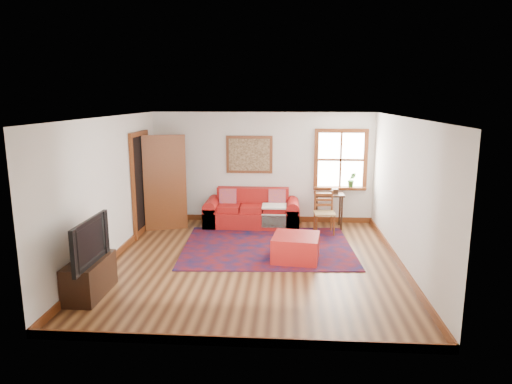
# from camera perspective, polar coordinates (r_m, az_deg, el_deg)

# --- Properties ---
(ground) EXTENTS (5.50, 5.50, 0.00)m
(ground) POSITION_cam_1_polar(r_m,az_deg,el_deg) (8.03, -0.30, -8.79)
(ground) COLOR #432312
(ground) RESTS_ON ground
(room_envelope) EXTENTS (5.04, 5.54, 2.52)m
(room_envelope) POSITION_cam_1_polar(r_m,az_deg,el_deg) (7.62, -0.30, 2.95)
(room_envelope) COLOR silver
(room_envelope) RESTS_ON ground
(window) EXTENTS (1.18, 0.20, 1.38)m
(window) POSITION_cam_1_polar(r_m,az_deg,el_deg) (10.38, 10.69, 3.21)
(window) COLOR white
(window) RESTS_ON ground
(doorway) EXTENTS (0.89, 1.08, 2.14)m
(doorway) POSITION_cam_1_polar(r_m,az_deg,el_deg) (9.84, -12.43, 1.24)
(doorway) COLOR black
(doorway) RESTS_ON ground
(framed_artwork) EXTENTS (1.05, 0.07, 0.85)m
(framed_artwork) POSITION_cam_1_polar(r_m,az_deg,el_deg) (10.33, -0.85, 4.70)
(framed_artwork) COLOR brown
(framed_artwork) RESTS_ON ground
(persian_rug) EXTENTS (3.33, 2.73, 0.02)m
(persian_rug) POSITION_cam_1_polar(r_m,az_deg,el_deg) (8.81, 1.45, -6.84)
(persian_rug) COLOR #5E0D0F
(persian_rug) RESTS_ON ground
(red_leather_sofa) EXTENTS (2.09, 0.86, 0.82)m
(red_leather_sofa) POSITION_cam_1_polar(r_m,az_deg,el_deg) (10.19, -0.47, -2.72)
(red_leather_sofa) COLOR #A71715
(red_leather_sofa) RESTS_ON ground
(red_ottoman) EXTENTS (0.88, 0.88, 0.45)m
(red_ottoman) POSITION_cam_1_polar(r_m,az_deg,el_deg) (8.10, 5.01, -6.96)
(red_ottoman) COLOR #A71715
(red_ottoman) RESTS_ON ground
(side_table) EXTENTS (0.64, 0.48, 0.77)m
(side_table) POSITION_cam_1_polar(r_m,az_deg,el_deg) (10.10, 9.08, -0.86)
(side_table) COLOR black
(side_table) RESTS_ON ground
(ladder_back_chair) EXTENTS (0.45, 0.43, 0.90)m
(ladder_back_chair) POSITION_cam_1_polar(r_m,az_deg,el_deg) (9.66, 8.50, -2.34)
(ladder_back_chair) COLOR tan
(ladder_back_chair) RESTS_ON ground
(media_cabinet) EXTENTS (0.44, 0.98, 0.54)m
(media_cabinet) POSITION_cam_1_polar(r_m,az_deg,el_deg) (7.11, -20.07, -9.99)
(media_cabinet) COLOR black
(media_cabinet) RESTS_ON ground
(television) EXTENTS (0.15, 1.12, 0.65)m
(television) POSITION_cam_1_polar(r_m,az_deg,el_deg) (6.77, -20.84, -5.84)
(television) COLOR black
(television) RESTS_ON media_cabinet
(candle_hurricane) EXTENTS (0.12, 0.12, 0.18)m
(candle_hurricane) POSITION_cam_1_polar(r_m,az_deg,el_deg) (7.27, -18.82, -6.47)
(candle_hurricane) COLOR silver
(candle_hurricane) RESTS_ON media_cabinet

